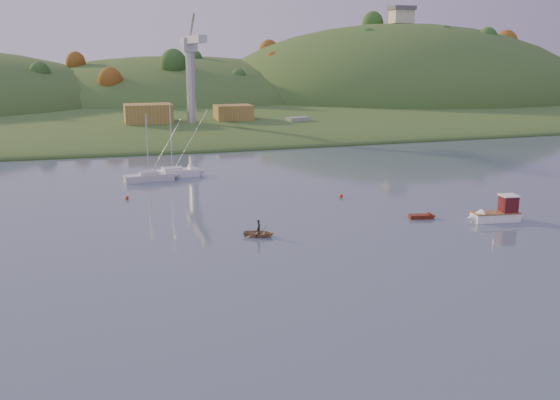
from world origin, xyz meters
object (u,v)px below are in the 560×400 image
object	(u,v)px
fishing_boat	(492,214)
sailboat_near	(172,172)
sailboat_far	(149,176)
red_tender	(426,216)
canoe	(259,233)

from	to	relation	value
fishing_boat	sailboat_near	xyz separation A→B (m)	(-32.28, 37.27, -0.15)
sailboat_near	sailboat_far	bearing A→B (deg)	-159.86
fishing_boat	sailboat_far	bearing A→B (deg)	-37.85
sailboat_near	red_tender	xyz separation A→B (m)	(25.58, -33.90, -0.52)
fishing_boat	sailboat_near	distance (m)	49.31
sailboat_far	red_tender	xyz separation A→B (m)	(29.41, -31.92, -0.45)
fishing_boat	red_tender	world-z (taller)	fishing_boat
fishing_boat	red_tender	bearing A→B (deg)	-20.22
sailboat_near	fishing_boat	bearing A→B (deg)	-56.33
canoe	red_tender	distance (m)	20.94
fishing_boat	canoe	bearing A→B (deg)	2.74
fishing_boat	canoe	xyz separation A→B (m)	(-27.58, 1.81, -0.56)
sailboat_near	canoe	size ratio (longest dim) A/B	3.51
sailboat_near	red_tender	distance (m)	42.47
sailboat_far	canoe	world-z (taller)	sailboat_far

